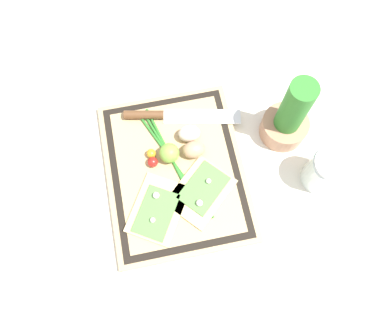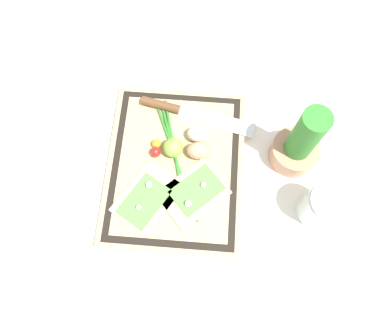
# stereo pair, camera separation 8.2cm
# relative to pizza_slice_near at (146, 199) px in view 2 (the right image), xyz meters

# --- Properties ---
(ground_plane) EXTENTS (6.00, 6.00, 0.00)m
(ground_plane) POSITION_rel_pizza_slice_near_xyz_m (-0.09, 0.06, -0.03)
(ground_plane) COLOR silver
(cutting_board) EXTENTS (0.42, 0.33, 0.02)m
(cutting_board) POSITION_rel_pizza_slice_near_xyz_m (-0.09, 0.06, -0.02)
(cutting_board) COLOR tan
(cutting_board) RESTS_ON ground_plane
(pizza_slice_near) EXTENTS (0.19, 0.17, 0.02)m
(pizza_slice_near) POSITION_rel_pizza_slice_near_xyz_m (0.00, 0.00, 0.00)
(pizza_slice_near) COLOR #DBBC7F
(pizza_slice_near) RESTS_ON cutting_board
(pizza_slice_far) EXTENTS (0.18, 0.18, 0.02)m
(pizza_slice_far) POSITION_rel_pizza_slice_near_xyz_m (-0.02, 0.11, 0.00)
(pizza_slice_far) COLOR #DBBC7F
(pizza_slice_far) RESTS_ON cutting_board
(knife) EXTENTS (0.09, 0.30, 0.02)m
(knife) POSITION_rel_pizza_slice_near_xyz_m (-0.24, 0.06, 0.00)
(knife) COLOR silver
(knife) RESTS_ON cutting_board
(egg_brown) EXTENTS (0.04, 0.05, 0.04)m
(egg_brown) POSITION_rel_pizza_slice_near_xyz_m (-0.12, 0.11, 0.02)
(egg_brown) COLOR tan
(egg_brown) RESTS_ON cutting_board
(egg_pink) EXTENTS (0.04, 0.05, 0.04)m
(egg_pink) POSITION_rel_pizza_slice_near_xyz_m (-0.17, 0.11, 0.02)
(egg_pink) COLOR beige
(egg_pink) RESTS_ON cutting_board
(lime) EXTENTS (0.05, 0.05, 0.05)m
(lime) POSITION_rel_pizza_slice_near_xyz_m (-0.13, 0.05, 0.02)
(lime) COLOR #7FB742
(lime) RESTS_ON cutting_board
(cherry_tomato_red) EXTENTS (0.03, 0.03, 0.03)m
(cherry_tomato_red) POSITION_rel_pizza_slice_near_xyz_m (-0.12, 0.01, 0.01)
(cherry_tomato_red) COLOR red
(cherry_tomato_red) RESTS_ON cutting_board
(cherry_tomato_yellow) EXTENTS (0.02, 0.02, 0.02)m
(cherry_tomato_yellow) POSITION_rel_pizza_slice_near_xyz_m (-0.14, 0.01, 0.01)
(cherry_tomato_yellow) COLOR gold
(cherry_tomato_yellow) RESTS_ON cutting_board
(scallion_bunch) EXTENTS (0.32, 0.14, 0.01)m
(scallion_bunch) POSITION_rel_pizza_slice_near_xyz_m (-0.11, 0.06, -0.00)
(scallion_bunch) COLOR #2D7528
(scallion_bunch) RESTS_ON cutting_board
(herb_pot) EXTENTS (0.12, 0.12, 0.22)m
(herb_pot) POSITION_rel_pizza_slice_near_xyz_m (-0.14, 0.35, 0.05)
(herb_pot) COLOR #AD7A5B
(herb_pot) RESTS_ON ground_plane
(sauce_jar) EXTENTS (0.09, 0.09, 0.11)m
(sauce_jar) POSITION_rel_pizza_slice_near_xyz_m (-0.01, 0.40, 0.02)
(sauce_jar) COLOR silver
(sauce_jar) RESTS_ON ground_plane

